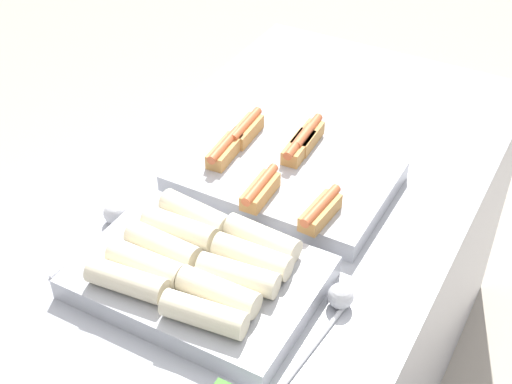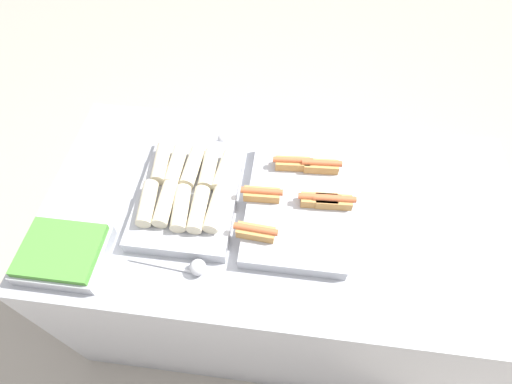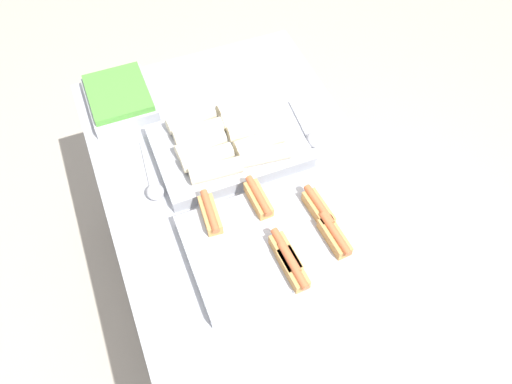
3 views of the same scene
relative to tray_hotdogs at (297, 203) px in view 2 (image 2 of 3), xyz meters
The scene contains 7 objects.
ground_plane 0.89m from the tray_hotdogs, behind, with size 12.00×12.00×0.00m, color #ADA393.
counter 0.46m from the tray_hotdogs, behind, with size 1.71×0.88×0.85m.
tray_hotdogs is the anchor object (origin of this frame).
tray_wraps 0.39m from the tray_hotdogs, behind, with size 0.34×0.48×0.10m.
tray_side_front 0.79m from the tray_hotdogs, 158.46° to the right, with size 0.27×0.22×0.07m.
serving_spoon_near 0.42m from the tray_hotdogs, 138.08° to the right, with size 0.26×0.05×0.05m.
serving_spoon_far 0.42m from the tray_hotdogs, 139.56° to the left, with size 0.24×0.05×0.05m.
Camera 2 is at (0.01, -0.78, 2.05)m, focal length 28.00 mm.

